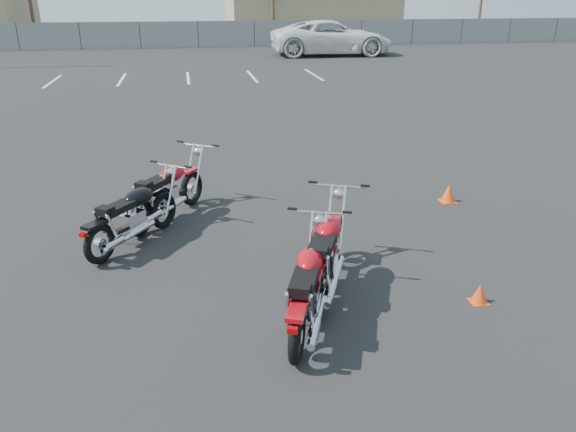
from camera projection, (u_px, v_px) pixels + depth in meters
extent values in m
plane|color=black|center=(282.00, 274.00, 8.02)|extent=(120.00, 120.00, 0.00)
torus|color=black|center=(192.00, 188.00, 10.53)|extent=(0.46, 0.61, 0.66)
cylinder|color=silver|center=(192.00, 188.00, 10.53)|extent=(0.19, 0.21, 0.17)
torus|color=black|center=(140.00, 217.00, 9.17)|extent=(0.46, 0.61, 0.66)
cylinder|color=silver|center=(140.00, 217.00, 9.17)|extent=(0.19, 0.21, 0.17)
cube|color=black|center=(167.00, 199.00, 9.83)|extent=(0.72, 1.02, 0.07)
cube|color=silver|center=(165.00, 197.00, 9.76)|extent=(0.48, 0.51, 0.33)
cylinder|color=silver|center=(164.00, 186.00, 9.69)|extent=(0.33, 0.35, 0.29)
ellipsoid|color=#B10A14|center=(172.00, 174.00, 9.85)|extent=(0.63, 0.71, 0.28)
cube|color=black|center=(154.00, 184.00, 9.41)|extent=(0.57, 0.66, 0.11)
cube|color=black|center=(144.00, 186.00, 9.16)|extent=(0.31, 0.30, 0.13)
cube|color=#B10A14|center=(137.00, 198.00, 9.03)|extent=(0.42, 0.49, 0.05)
cube|color=#B10A14|center=(190.00, 171.00, 10.40)|extent=(0.32, 0.39, 0.04)
cylinder|color=silver|center=(151.00, 200.00, 9.16)|extent=(0.16, 0.20, 0.43)
cylinder|color=silver|center=(137.00, 197.00, 9.26)|extent=(0.16, 0.20, 0.43)
cylinder|color=silver|center=(165.00, 211.00, 9.52)|extent=(0.74, 1.06, 0.14)
cylinder|color=silver|center=(153.00, 216.00, 9.21)|extent=(0.32, 0.40, 0.14)
cylinder|color=silver|center=(199.00, 169.00, 10.47)|extent=(0.28, 0.39, 0.86)
cylinder|color=silver|center=(190.00, 168.00, 10.54)|extent=(0.28, 0.39, 0.86)
sphere|color=silver|center=(198.00, 151.00, 10.55)|extent=(0.24, 0.24, 0.17)
cylinder|color=silver|center=(198.00, 146.00, 10.53)|extent=(0.66, 0.45, 0.03)
cylinder|color=black|center=(215.00, 146.00, 10.36)|extent=(0.13, 0.10, 0.04)
cylinder|color=black|center=(180.00, 142.00, 10.63)|extent=(0.13, 0.10, 0.04)
cylinder|color=black|center=(157.00, 211.00, 9.87)|extent=(0.16, 0.12, 0.33)
cube|color=#990505|center=(126.00, 208.00, 8.81)|extent=(0.13, 0.11, 0.07)
torus|color=black|center=(163.00, 211.00, 9.50)|extent=(0.46, 0.57, 0.62)
cylinder|color=silver|center=(163.00, 211.00, 9.50)|extent=(0.18, 0.19, 0.17)
torus|color=black|center=(100.00, 244.00, 8.25)|extent=(0.46, 0.57, 0.62)
cylinder|color=silver|center=(100.00, 244.00, 8.25)|extent=(0.18, 0.19, 0.17)
cube|color=black|center=(134.00, 224.00, 8.86)|extent=(0.73, 0.93, 0.06)
cube|color=silver|center=(131.00, 221.00, 8.80)|extent=(0.47, 0.49, 0.31)
cylinder|color=silver|center=(130.00, 210.00, 8.73)|extent=(0.32, 0.33, 0.27)
ellipsoid|color=black|center=(139.00, 197.00, 8.87)|extent=(0.61, 0.67, 0.26)
cube|color=black|center=(117.00, 208.00, 8.46)|extent=(0.55, 0.62, 0.10)
cube|color=black|center=(105.00, 211.00, 8.23)|extent=(0.29, 0.28, 0.12)
cube|color=black|center=(96.00, 224.00, 8.11)|extent=(0.41, 0.46, 0.05)
cube|color=black|center=(162.00, 193.00, 9.38)|extent=(0.32, 0.36, 0.04)
cylinder|color=silver|center=(112.00, 225.00, 8.24)|extent=(0.15, 0.18, 0.41)
cylinder|color=silver|center=(99.00, 223.00, 8.34)|extent=(0.15, 0.18, 0.41)
cylinder|color=silver|center=(129.00, 236.00, 8.56)|extent=(0.75, 0.97, 0.13)
cylinder|color=silver|center=(114.00, 243.00, 8.28)|extent=(0.32, 0.37, 0.14)
cylinder|color=silver|center=(171.00, 191.00, 9.44)|extent=(0.28, 0.36, 0.81)
cylinder|color=silver|center=(162.00, 189.00, 9.52)|extent=(0.28, 0.36, 0.81)
sphere|color=silver|center=(171.00, 172.00, 9.52)|extent=(0.23, 0.23, 0.17)
cylinder|color=silver|center=(171.00, 166.00, 9.50)|extent=(0.60, 0.45, 0.03)
cylinder|color=black|center=(188.00, 167.00, 9.32)|extent=(0.12, 0.10, 0.04)
cylinder|color=black|center=(153.00, 161.00, 9.61)|extent=(0.12, 0.10, 0.04)
cylinder|color=black|center=(123.00, 236.00, 8.91)|extent=(0.15, 0.12, 0.31)
cube|color=#990505|center=(83.00, 235.00, 7.92)|extent=(0.12, 0.11, 0.06)
torus|color=black|center=(316.00, 271.00, 7.43)|extent=(0.33, 0.63, 0.63)
cylinder|color=silver|center=(316.00, 271.00, 7.43)|extent=(0.16, 0.19, 0.17)
torus|color=black|center=(297.00, 336.00, 6.04)|extent=(0.33, 0.63, 0.63)
cylinder|color=silver|center=(297.00, 336.00, 6.04)|extent=(0.16, 0.19, 0.17)
cube|color=black|center=(307.00, 297.00, 6.72)|extent=(0.48, 1.07, 0.06)
cube|color=silver|center=(307.00, 295.00, 6.65)|extent=(0.42, 0.48, 0.32)
cylinder|color=silver|center=(307.00, 281.00, 6.58)|extent=(0.29, 0.32, 0.28)
ellipsoid|color=#B10A14|center=(310.00, 260.00, 6.74)|extent=(0.51, 0.68, 0.27)
cube|color=black|center=(304.00, 282.00, 6.29)|extent=(0.46, 0.64, 0.11)
cube|color=black|center=(300.00, 290.00, 6.04)|extent=(0.28, 0.26, 0.13)
cube|color=#B10A14|center=(297.00, 310.00, 5.90)|extent=(0.33, 0.48, 0.05)
cube|color=#B10A14|center=(316.00, 249.00, 7.31)|extent=(0.25, 0.38, 0.04)
cylinder|color=silver|center=(311.00, 308.00, 6.07)|extent=(0.12, 0.20, 0.41)
cylinder|color=silver|center=(288.00, 306.00, 6.11)|extent=(0.12, 0.20, 0.41)
cylinder|color=silver|center=(318.00, 317.00, 6.43)|extent=(0.49, 1.12, 0.13)
cylinder|color=silver|center=(314.00, 332.00, 6.11)|extent=(0.25, 0.39, 0.14)
cylinder|color=silver|center=(324.00, 245.00, 7.41)|extent=(0.19, 0.41, 0.83)
cylinder|color=silver|center=(310.00, 244.00, 7.44)|extent=(0.19, 0.41, 0.83)
sphere|color=silver|center=(319.00, 221.00, 7.47)|extent=(0.22, 0.22, 0.17)
cylinder|color=silver|center=(320.00, 213.00, 7.45)|extent=(0.70, 0.29, 0.03)
cylinder|color=black|center=(347.00, 212.00, 7.36)|extent=(0.13, 0.08, 0.04)
cylinder|color=black|center=(292.00, 209.00, 7.48)|extent=(0.13, 0.08, 0.04)
cylinder|color=black|center=(294.00, 315.00, 6.72)|extent=(0.16, 0.08, 0.32)
cube|color=#990505|center=(292.00, 330.00, 5.67)|extent=(0.12, 0.10, 0.06)
torus|color=black|center=(334.00, 242.00, 8.27)|extent=(0.38, 0.66, 0.66)
cylinder|color=silver|center=(334.00, 242.00, 8.27)|extent=(0.17, 0.21, 0.18)
torus|color=black|center=(314.00, 295.00, 6.82)|extent=(0.38, 0.66, 0.66)
cylinder|color=silver|center=(314.00, 295.00, 6.82)|extent=(0.17, 0.21, 0.18)
cube|color=black|center=(325.00, 263.00, 7.53)|extent=(0.56, 1.11, 0.07)
cube|color=silver|center=(325.00, 260.00, 7.45)|extent=(0.45, 0.51, 0.33)
cylinder|color=silver|center=(325.00, 247.00, 7.38)|extent=(0.31, 0.34, 0.29)
ellipsoid|color=#B10A14|center=(328.00, 228.00, 7.55)|extent=(0.57, 0.72, 0.28)
cube|color=black|center=(322.00, 246.00, 7.08)|extent=(0.51, 0.67, 0.11)
cube|color=black|center=(318.00, 252.00, 6.81)|extent=(0.30, 0.28, 0.13)
cube|color=#B10A14|center=(314.00, 270.00, 6.67)|extent=(0.37, 0.51, 0.06)
cube|color=#B10A14|center=(335.00, 220.00, 8.14)|extent=(0.28, 0.40, 0.04)
cylinder|color=silver|center=(328.00, 270.00, 6.84)|extent=(0.13, 0.21, 0.44)
cylinder|color=silver|center=(306.00, 268.00, 6.89)|extent=(0.13, 0.21, 0.44)
cylinder|color=silver|center=(334.00, 280.00, 7.22)|extent=(0.58, 1.16, 0.14)
cylinder|color=silver|center=(330.00, 292.00, 6.89)|extent=(0.28, 0.41, 0.15)
cylinder|color=silver|center=(343.00, 217.00, 8.24)|extent=(0.22, 0.43, 0.87)
cylinder|color=silver|center=(329.00, 216.00, 8.28)|extent=(0.22, 0.43, 0.87)
sphere|color=silver|center=(338.00, 194.00, 8.31)|extent=(0.23, 0.23, 0.18)
cylinder|color=silver|center=(339.00, 186.00, 8.29)|extent=(0.73, 0.34, 0.03)
cylinder|color=black|center=(365.00, 186.00, 8.17)|extent=(0.14, 0.09, 0.04)
cylinder|color=black|center=(313.00, 182.00, 8.33)|extent=(0.14, 0.09, 0.04)
cylinder|color=black|center=(312.00, 279.00, 7.54)|extent=(0.17, 0.09, 0.33)
cube|color=#990505|center=(310.00, 287.00, 6.43)|extent=(0.13, 0.10, 0.07)
cone|color=#FF4A0D|center=(449.00, 193.00, 10.73)|extent=(0.27, 0.27, 0.34)
cube|color=#FF4A0D|center=(448.00, 201.00, 10.79)|extent=(0.30, 0.30, 0.01)
cone|color=#FF4A0D|center=(480.00, 293.00, 7.26)|extent=(0.20, 0.20, 0.26)
cube|color=#FF4A0D|center=(478.00, 302.00, 7.31)|extent=(0.22, 0.22, 0.01)
cube|color=slate|center=(198.00, 34.00, 39.63)|extent=(80.00, 0.04, 1.80)
cylinder|color=black|center=(18.00, 37.00, 37.64)|extent=(0.06, 0.06, 1.80)
cylinder|color=black|center=(80.00, 36.00, 38.30)|extent=(0.06, 0.06, 1.80)
cylinder|color=black|center=(140.00, 35.00, 38.97)|extent=(0.06, 0.06, 1.80)
cylinder|color=black|center=(198.00, 34.00, 39.63)|extent=(0.06, 0.06, 1.80)
cylinder|color=black|center=(254.00, 34.00, 40.30)|extent=(0.06, 0.06, 1.80)
cylinder|color=black|center=(309.00, 33.00, 40.96)|extent=(0.06, 0.06, 1.80)
cylinder|color=black|center=(361.00, 32.00, 41.63)|extent=(0.06, 0.06, 1.80)
cylinder|color=black|center=(412.00, 32.00, 42.29)|extent=(0.06, 0.06, 1.80)
cylinder|color=black|center=(462.00, 31.00, 42.96)|extent=(0.06, 0.06, 1.80)
cylinder|color=black|center=(509.00, 30.00, 43.62)|extent=(0.06, 0.06, 1.80)
cylinder|color=black|center=(556.00, 30.00, 44.29)|extent=(0.06, 0.06, 1.80)
cube|color=tan|center=(309.00, 16.00, 49.21)|extent=(14.00, 9.00, 3.40)
cube|color=silver|center=(53.00, 81.00, 25.11)|extent=(0.12, 4.00, 0.01)
cube|color=silver|center=(122.00, 80.00, 25.61)|extent=(0.12, 4.00, 0.01)
cube|color=silver|center=(188.00, 78.00, 26.11)|extent=(0.12, 4.00, 0.01)
cube|color=silver|center=(252.00, 76.00, 26.61)|extent=(0.12, 4.00, 0.01)
cube|color=silver|center=(314.00, 75.00, 27.11)|extent=(0.12, 4.00, 0.01)
imported|color=silver|center=(332.00, 27.00, 34.71)|extent=(3.82, 8.86, 3.32)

